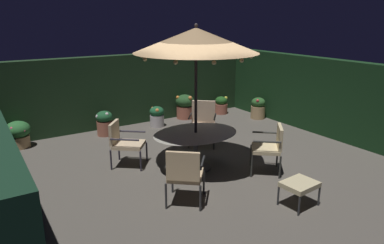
{
  "coord_description": "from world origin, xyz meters",
  "views": [
    {
      "loc": [
        -3.87,
        -5.76,
        2.95
      ],
      "look_at": [
        -0.23,
        -0.03,
        0.94
      ],
      "focal_mm": 33.45,
      "sensor_mm": 36.0,
      "label": 1
    }
  ],
  "objects_px": {
    "patio_chair_north": "(124,141)",
    "potted_plant_left_near": "(185,106)",
    "potted_plant_left_far": "(258,108)",
    "potted_plant_front_corner": "(105,123)",
    "patio_chair_east": "(271,145)",
    "patio_chair_southeast": "(203,120)",
    "patio_chair_northeast": "(185,172)",
    "ottoman_footrest": "(300,185)",
    "patio_umbrella": "(196,40)",
    "potted_plant_right_near": "(221,105)",
    "patio_dining_table": "(196,139)",
    "potted_plant_back_left": "(18,133)",
    "potted_plant_back_right": "(157,116)"
  },
  "relations": [
    {
      "from": "patio_chair_north",
      "to": "potted_plant_left_near",
      "type": "height_order",
      "value": "patio_chair_north"
    },
    {
      "from": "potted_plant_left_far",
      "to": "potted_plant_front_corner",
      "type": "relative_size",
      "value": 0.99
    },
    {
      "from": "patio_chair_north",
      "to": "potted_plant_front_corner",
      "type": "relative_size",
      "value": 1.44
    },
    {
      "from": "patio_chair_east",
      "to": "patio_chair_southeast",
      "type": "bearing_deg",
      "value": 94.98
    },
    {
      "from": "patio_chair_northeast",
      "to": "ottoman_footrest",
      "type": "xyz_separation_m",
      "value": [
        1.54,
        -1.01,
        -0.21
      ]
    },
    {
      "from": "patio_umbrella",
      "to": "potted_plant_right_near",
      "type": "height_order",
      "value": "patio_umbrella"
    },
    {
      "from": "patio_dining_table",
      "to": "potted_plant_front_corner",
      "type": "relative_size",
      "value": 2.73
    },
    {
      "from": "potted_plant_left_near",
      "to": "potted_plant_left_far",
      "type": "relative_size",
      "value": 1.13
    },
    {
      "from": "potted_plant_back_left",
      "to": "patio_chair_northeast",
      "type": "bearing_deg",
      "value": -66.49
    },
    {
      "from": "patio_umbrella",
      "to": "potted_plant_back_right",
      "type": "height_order",
      "value": "patio_umbrella"
    },
    {
      "from": "potted_plant_back_right",
      "to": "potted_plant_right_near",
      "type": "relative_size",
      "value": 1.03
    },
    {
      "from": "patio_chair_northeast",
      "to": "potted_plant_front_corner",
      "type": "relative_size",
      "value": 1.53
    },
    {
      "from": "patio_chair_north",
      "to": "patio_chair_northeast",
      "type": "relative_size",
      "value": 0.94
    },
    {
      "from": "patio_chair_northeast",
      "to": "patio_chair_east",
      "type": "relative_size",
      "value": 1.03
    },
    {
      "from": "patio_chair_east",
      "to": "potted_plant_left_near",
      "type": "bearing_deg",
      "value": 81.6
    },
    {
      "from": "patio_umbrella",
      "to": "potted_plant_left_far",
      "type": "distance_m",
      "value": 4.69
    },
    {
      "from": "patio_chair_north",
      "to": "potted_plant_front_corner",
      "type": "distance_m",
      "value": 2.13
    },
    {
      "from": "patio_chair_north",
      "to": "potted_plant_left_near",
      "type": "relative_size",
      "value": 1.28
    },
    {
      "from": "potted_plant_left_far",
      "to": "patio_chair_east",
      "type": "bearing_deg",
      "value": -129.12
    },
    {
      "from": "patio_chair_northeast",
      "to": "patio_chair_east",
      "type": "distance_m",
      "value": 2.07
    },
    {
      "from": "patio_chair_east",
      "to": "patio_chair_southeast",
      "type": "distance_m",
      "value": 2.08
    },
    {
      "from": "patio_dining_table",
      "to": "potted_plant_front_corner",
      "type": "height_order",
      "value": "patio_dining_table"
    },
    {
      "from": "patio_chair_northeast",
      "to": "potted_plant_front_corner",
      "type": "xyz_separation_m",
      "value": [
        0.11,
        4.14,
        -0.23
      ]
    },
    {
      "from": "potted_plant_left_near",
      "to": "potted_plant_left_far",
      "type": "bearing_deg",
      "value": -32.91
    },
    {
      "from": "patio_chair_northeast",
      "to": "potted_plant_left_far",
      "type": "bearing_deg",
      "value": 35.43
    },
    {
      "from": "patio_chair_southeast",
      "to": "potted_plant_right_near",
      "type": "height_order",
      "value": "patio_chair_southeast"
    },
    {
      "from": "patio_dining_table",
      "to": "potted_plant_back_right",
      "type": "xyz_separation_m",
      "value": [
        0.66,
        2.99,
        -0.33
      ]
    },
    {
      "from": "patio_chair_north",
      "to": "potted_plant_left_far",
      "type": "distance_m",
      "value": 4.87
    },
    {
      "from": "potted_plant_left_far",
      "to": "potted_plant_back_right",
      "type": "bearing_deg",
      "value": 162.76
    },
    {
      "from": "patio_dining_table",
      "to": "patio_chair_north",
      "type": "relative_size",
      "value": 1.9
    },
    {
      "from": "patio_chair_northeast",
      "to": "patio_chair_north",
      "type": "bearing_deg",
      "value": 95.78
    },
    {
      "from": "patio_chair_northeast",
      "to": "patio_chair_east",
      "type": "bearing_deg",
      "value": 5.26
    },
    {
      "from": "patio_chair_north",
      "to": "potted_plant_back_right",
      "type": "relative_size",
      "value": 1.63
    },
    {
      "from": "potted_plant_left_far",
      "to": "potted_plant_front_corner",
      "type": "height_order",
      "value": "potted_plant_front_corner"
    },
    {
      "from": "potted_plant_right_near",
      "to": "potted_plant_left_far",
      "type": "height_order",
      "value": "potted_plant_left_far"
    },
    {
      "from": "patio_dining_table",
      "to": "patio_umbrella",
      "type": "xyz_separation_m",
      "value": [
        0.0,
        -0.0,
        1.9
      ]
    },
    {
      "from": "potted_plant_left_far",
      "to": "potted_plant_front_corner",
      "type": "distance_m",
      "value": 4.51
    },
    {
      "from": "potted_plant_left_near",
      "to": "potted_plant_front_corner",
      "type": "distance_m",
      "value": 2.59
    },
    {
      "from": "potted_plant_right_near",
      "to": "ottoman_footrest",
      "type": "bearing_deg",
      "value": -114.35
    },
    {
      "from": "patio_dining_table",
      "to": "patio_chair_east",
      "type": "height_order",
      "value": "patio_chair_east"
    },
    {
      "from": "patio_chair_southeast",
      "to": "potted_plant_left_near",
      "type": "height_order",
      "value": "patio_chair_southeast"
    },
    {
      "from": "potted_plant_back_right",
      "to": "potted_plant_back_left",
      "type": "xyz_separation_m",
      "value": [
        -3.49,
        0.22,
        0.05
      ]
    },
    {
      "from": "patio_umbrella",
      "to": "potted_plant_left_near",
      "type": "height_order",
      "value": "patio_umbrella"
    },
    {
      "from": "patio_umbrella",
      "to": "potted_plant_left_near",
      "type": "bearing_deg",
      "value": 62.03
    },
    {
      "from": "ottoman_footrest",
      "to": "potted_plant_front_corner",
      "type": "distance_m",
      "value": 5.34
    },
    {
      "from": "potted_plant_right_near",
      "to": "potted_plant_left_far",
      "type": "bearing_deg",
      "value": -60.07
    },
    {
      "from": "patio_chair_southeast",
      "to": "potted_plant_left_near",
      "type": "relative_size",
      "value": 1.43
    },
    {
      "from": "patio_dining_table",
      "to": "potted_plant_right_near",
      "type": "relative_size",
      "value": 3.21
    },
    {
      "from": "patio_dining_table",
      "to": "patio_umbrella",
      "type": "height_order",
      "value": "patio_umbrella"
    },
    {
      "from": "patio_dining_table",
      "to": "potted_plant_front_corner",
      "type": "distance_m",
      "value": 3.14
    }
  ]
}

